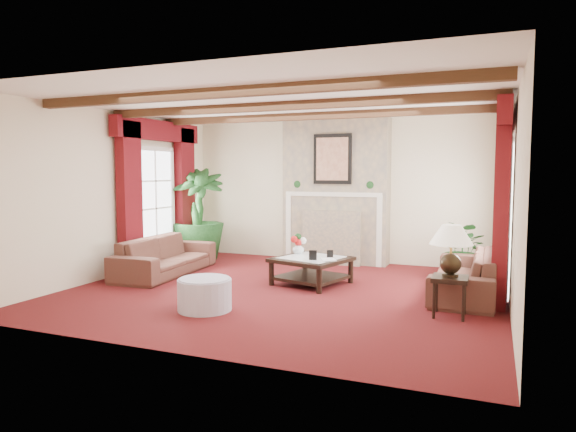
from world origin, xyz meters
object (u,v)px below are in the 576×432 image
at_px(sofa_left, 165,250).
at_px(coffee_table, 311,271).
at_px(potted_palm, 198,234).
at_px(ottoman, 205,295).
at_px(side_table, 450,296).
at_px(sofa_right, 465,266).

distance_m(sofa_left, coffee_table, 2.55).
bearing_deg(potted_palm, sofa_left, -80.16).
relative_size(potted_palm, ottoman, 3.06).
bearing_deg(coffee_table, potted_palm, 171.52).
xyz_separation_m(sofa_left, ottoman, (1.79, -1.71, -0.22)).
relative_size(sofa_left, potted_palm, 1.05).
relative_size(potted_palm, coffee_table, 2.04).
bearing_deg(sofa_left, coffee_table, -89.50).
relative_size(potted_palm, side_table, 4.24).
xyz_separation_m(potted_palm, side_table, (4.89, -2.29, -0.26)).
xyz_separation_m(sofa_right, potted_palm, (-4.99, 1.10, 0.09)).
bearing_deg(sofa_right, ottoman, -55.44).
bearing_deg(ottoman, sofa_left, 136.33).
bearing_deg(coffee_table, side_table, -10.79).
bearing_deg(ottoman, coffee_table, 68.56).
distance_m(sofa_left, sofa_right, 4.75).
bearing_deg(potted_palm, coffee_table, -24.10).
relative_size(sofa_right, ottoman, 3.12).
bearing_deg(sofa_right, sofa_left, -86.06).
height_order(coffee_table, ottoman, coffee_table).
relative_size(sofa_left, sofa_right, 1.03).
bearing_deg(coffee_table, ottoman, -95.82).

